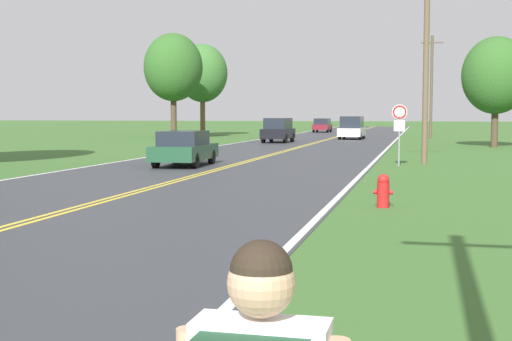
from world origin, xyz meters
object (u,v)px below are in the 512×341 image
object	(u,v)px
traffic_sign	(399,120)
car_maroon_van_mid_far	(322,125)
fire_hydrant	(383,190)
tree_far_back	(496,76)
tree_right_cluster	(173,68)
car_white_van_mid_near	(352,128)
car_black_suv_approaching	(278,130)
tree_behind_sign	(202,74)
car_dark_green_sedan_nearest	(184,148)

from	to	relation	value
traffic_sign	car_maroon_van_mid_far	size ratio (longest dim) A/B	0.59
fire_hydrant	tree_far_back	world-z (taller)	tree_far_back
fire_hydrant	tree_right_cluster	size ratio (longest dim) A/B	0.09
fire_hydrant	car_white_van_mid_near	bearing A→B (deg)	96.41
fire_hydrant	car_black_suv_approaching	bearing A→B (deg)	105.12
tree_behind_sign	car_maroon_van_mid_far	world-z (taller)	tree_behind_sign
tree_right_cluster	car_white_van_mid_near	bearing A→B (deg)	5.00
fire_hydrant	traffic_sign	world-z (taller)	traffic_sign
car_black_suv_approaching	tree_behind_sign	bearing A→B (deg)	36.69
tree_behind_sign	tree_right_cluster	world-z (taller)	tree_right_cluster
fire_hydrant	traffic_sign	bearing A→B (deg)	90.26
car_black_suv_approaching	car_white_van_mid_near	distance (m)	9.12
tree_right_cluster	tree_behind_sign	bearing A→B (deg)	90.21
traffic_sign	car_maroon_van_mid_far	world-z (taller)	traffic_sign
car_dark_green_sedan_nearest	car_maroon_van_mid_far	distance (m)	53.23
fire_hydrant	car_white_van_mid_near	distance (m)	43.18
car_dark_green_sedan_nearest	car_black_suv_approaching	size ratio (longest dim) A/B	1.07
traffic_sign	car_black_suv_approaching	distance (m)	24.00
tree_behind_sign	tree_right_cluster	bearing A→B (deg)	-89.79
car_black_suv_approaching	car_maroon_van_mid_far	xyz separation A→B (m)	(-0.76, 29.32, -0.10)
car_dark_green_sedan_nearest	fire_hydrant	bearing A→B (deg)	-144.89
traffic_sign	tree_behind_sign	bearing A→B (deg)	118.27
fire_hydrant	car_dark_green_sedan_nearest	size ratio (longest dim) A/B	0.18
tree_far_back	car_black_suv_approaching	size ratio (longest dim) A/B	1.74
car_dark_green_sedan_nearest	car_black_suv_approaching	xyz separation A→B (m)	(-0.91, 23.88, 0.20)
car_maroon_van_mid_far	car_black_suv_approaching	bearing A→B (deg)	-178.30
fire_hydrant	car_dark_green_sedan_nearest	distance (m)	14.08
tree_behind_sign	car_white_van_mid_near	world-z (taller)	tree_behind_sign
car_dark_green_sedan_nearest	car_white_van_mid_near	world-z (taller)	car_white_van_mid_near
traffic_sign	car_white_van_mid_near	distance (m)	30.29
fire_hydrant	tree_behind_sign	world-z (taller)	tree_behind_sign
tree_behind_sign	traffic_sign	bearing A→B (deg)	-61.73
tree_behind_sign	car_white_van_mid_near	bearing A→B (deg)	-25.02
tree_right_cluster	car_maroon_van_mid_far	world-z (taller)	tree_right_cluster
car_white_van_mid_near	car_maroon_van_mid_far	distance (m)	22.15
tree_far_back	car_black_suv_approaching	world-z (taller)	tree_far_back
tree_behind_sign	tree_far_back	distance (m)	31.65
tree_far_back	fire_hydrant	bearing A→B (deg)	-99.71
fire_hydrant	car_maroon_van_mid_far	xyz separation A→B (m)	(-10.23, 64.38, 0.45)
fire_hydrant	tree_far_back	xyz separation A→B (m)	(5.28, 30.88, 4.11)
traffic_sign	tree_right_cluster	bearing A→B (deg)	124.77
tree_far_back	car_white_van_mid_near	world-z (taller)	tree_far_back
car_maroon_van_mid_far	tree_far_back	bearing A→B (deg)	-154.93
traffic_sign	car_dark_green_sedan_nearest	bearing A→B (deg)	-167.87
car_dark_green_sedan_nearest	car_white_van_mid_near	bearing A→B (deg)	-9.07
tree_right_cluster	tree_far_back	world-z (taller)	tree_right_cluster
traffic_sign	tree_far_back	size ratio (longest dim) A/B	0.36
car_black_suv_approaching	fire_hydrant	bearing A→B (deg)	-163.25
tree_far_back	car_maroon_van_mid_far	bearing A→B (deg)	114.85
tree_right_cluster	car_dark_green_sedan_nearest	world-z (taller)	tree_right_cluster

